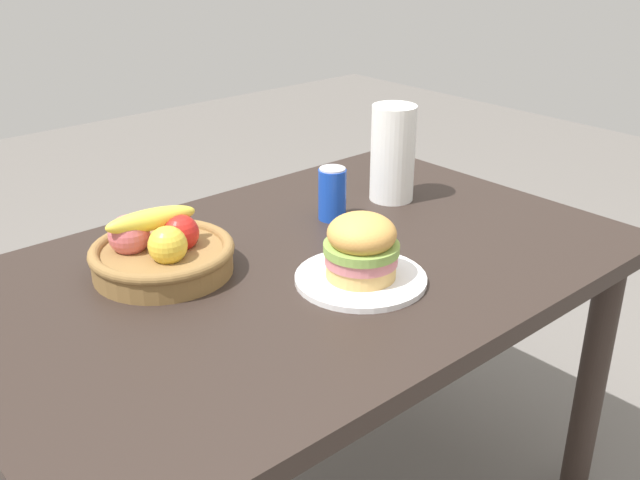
{
  "coord_description": "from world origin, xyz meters",
  "views": [
    {
      "loc": [
        -0.88,
        -1.06,
        1.42
      ],
      "look_at": [
        0.01,
        -0.04,
        0.81
      ],
      "focal_mm": 41.13,
      "sensor_mm": 36.0,
      "label": 1
    }
  ],
  "objects": [
    {
      "name": "dining_table",
      "position": [
        0.0,
        0.0,
        0.65
      ],
      "size": [
        1.4,
        0.9,
        0.75
      ],
      "color": "#2D231E",
      "rests_on": "ground_plane"
    },
    {
      "name": "paper_towel_roll",
      "position": [
        0.4,
        0.13,
        0.87
      ],
      "size": [
        0.11,
        0.11,
        0.24
      ],
      "primitive_type": "cylinder",
      "color": "white",
      "rests_on": "dining_table"
    },
    {
      "name": "soda_can",
      "position": [
        0.2,
        0.13,
        0.81
      ],
      "size": [
        0.07,
        0.07,
        0.13
      ],
      "color": "blue",
      "rests_on": "dining_table"
    },
    {
      "name": "plate",
      "position": [
        0.03,
        -0.15,
        0.76
      ],
      "size": [
        0.26,
        0.26,
        0.01
      ],
      "primitive_type": "cylinder",
      "color": "white",
      "rests_on": "dining_table"
    },
    {
      "name": "fruit_basket",
      "position": [
        -0.24,
        0.15,
        0.8
      ],
      "size": [
        0.29,
        0.29,
        0.14
      ],
      "color": "olive",
      "rests_on": "dining_table"
    },
    {
      "name": "sandwich",
      "position": [
        0.03,
        -0.15,
        0.83
      ],
      "size": [
        0.15,
        0.15,
        0.13
      ],
      "color": "#DBAD60",
      "rests_on": "plate"
    }
  ]
}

